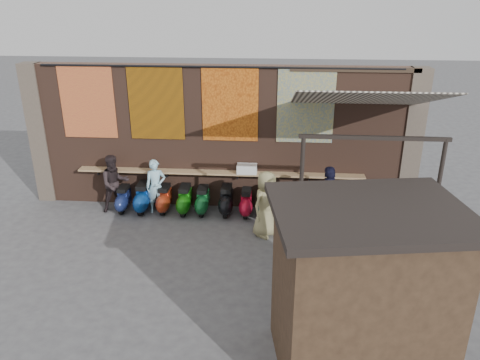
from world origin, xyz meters
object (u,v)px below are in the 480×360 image
Objects in this scene: diner_right at (115,183)px; shopper_grey at (365,227)px; scooter_stool_9 at (308,205)px; scooter_stool_10 at (329,204)px; scooter_stool_5 at (226,200)px; market_stall at (361,294)px; scooter_stool_0 at (123,199)px; scooter_stool_4 at (203,201)px; shelf_box at (247,169)px; scooter_stool_2 at (164,199)px; shopper_navy at (329,202)px; scooter_stool_6 at (246,203)px; scooter_stool_8 at (285,202)px; shopper_tan at (266,204)px; diner_left at (156,186)px; scooter_stool_7 at (264,202)px; scooter_stool_3 at (185,200)px; scooter_stool_1 at (143,198)px.

diner_right is 0.98× the size of shopper_grey.
scooter_stool_9 is 0.91× the size of scooter_stool_10.
scooter_stool_5 is 0.30× the size of market_stall.
scooter_stool_4 is at bearing 0.24° from scooter_stool_0.
shelf_box is 2.48m from scooter_stool_2.
scooter_stool_4 is at bearing -26.84° from shopper_navy.
shopper_grey is at bearing 69.77° from market_stall.
scooter_stool_0 is 2.92m from scooter_stool_5.
shopper_grey is at bearing -22.86° from scooter_stool_2.
scooter_stool_4 is 4.61m from shopper_grey.
scooter_stool_2 is 0.42× the size of shopper_navy.
shelf_box is at bearing 91.03° from scooter_stool_6.
scooter_stool_2 is at bearing 179.69° from scooter_stool_8.
market_stall reaches higher than shopper_tan.
scooter_stool_8 is 3.60m from diner_left.
scooter_stool_10 is 4.81m from diner_left.
scooter_stool_8 is at bearing 176.58° from scooter_stool_9.
scooter_stool_0 is at bearing -179.87° from scooter_stool_10.
scooter_stool_5 is 0.48× the size of shopper_tan.
market_stall is at bearing -68.26° from scooter_stool_6.
diner_right reaches higher than scooter_stool_6.
market_stall is (-0.10, -5.47, 0.98)m from scooter_stool_10.
scooter_stool_8 is (1.07, -0.29, -0.84)m from shelf_box.
scooter_stool_10 reaches higher than scooter_stool_6.
scooter_stool_6 is at bearing -178.69° from scooter_stool_7.
scooter_stool_3 is 0.50m from scooter_stool_4.
diner_right is at bearing -179.85° from scooter_stool_4.
scooter_stool_10 is at bearing 0.07° from scooter_stool_4.
diner_left is 0.94× the size of diner_right.
diner_left is (0.96, 0.00, 0.42)m from scooter_stool_0.
scooter_stool_10 is (4.58, -0.02, 0.03)m from scooter_stool_2.
scooter_stool_1 is 0.60m from scooter_stool_2.
scooter_stool_10 is at bearing 3.61° from scooter_stool_9.
scooter_stool_3 is 2.79m from scooter_stool_8.
shopper_grey is at bearing -20.35° from scooter_stool_1.
scooter_stool_5 reaches higher than scooter_stool_2.
scooter_stool_6 is at bearing 102.80° from market_stall.
market_stall reaches higher than diner_left.
scooter_stool_4 is 0.46× the size of shopper_tan.
shopper_grey is at bearing -42.35° from scooter_stool_7.
scooter_stool_2 is 0.93× the size of scooter_stool_10.
scooter_stool_8 is at bearing 1.70° from scooter_stool_7.
diner_left is (-3.02, 0.01, 0.37)m from scooter_stool_7.
scooter_stool_3 is at bearing -4.08° from scooter_stool_2.
scooter_stool_2 is 0.94× the size of scooter_stool_5.
diner_right is (-0.20, 0.00, 0.47)m from scooter_stool_0.
diner_left is at bearing -179.29° from scooter_stool_5.
scooter_stool_1 reaches higher than scooter_stool_7.
scooter_stool_7 is 0.51× the size of diner_right.
scooter_stool_3 is 1.07× the size of scooter_stool_6.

